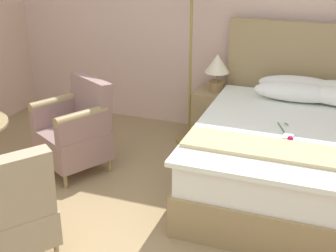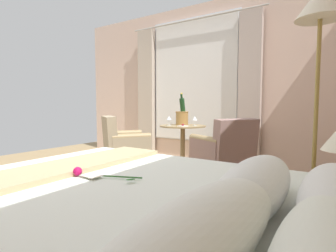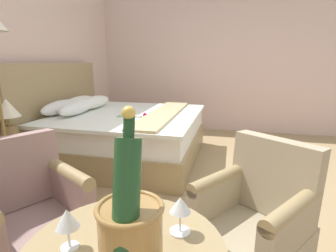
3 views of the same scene
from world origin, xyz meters
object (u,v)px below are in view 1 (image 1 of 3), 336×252
Objects in this scene: bed at (312,153)px; floor_lamp_brass at (192,0)px; armchair_facing_bed at (9,209)px; bedside_lamp at (217,67)px; armchair_by_window at (76,130)px; nightstand at (215,115)px.

floor_lamp_brass is at bearing 154.91° from bed.
floor_lamp_brass is 2.05× the size of armchair_facing_bed.
bedside_lamp is at bearing 72.25° from armchair_facing_bed.
armchair_by_window is (-1.07, -1.14, -0.41)m from bedside_lamp.
floor_lamp_brass is at bearing 76.49° from armchair_facing_bed.
armchair_facing_bed is (-1.87, -1.69, 0.05)m from bed.
nightstand is 1.41× the size of bedside_lamp.
bed is at bearing -36.38° from nightstand.
bed is 1.85m from floor_lamp_brass.
armchair_facing_bed reaches higher than nightstand.
bedside_lamp is 0.45× the size of armchair_facing_bed.
armchair_facing_bed is at bearing -107.75° from bedside_lamp.
armchair_facing_bed is (0.27, -1.34, 0.01)m from armchair_by_window.
armchair_facing_bed reaches higher than armchair_by_window.
bedside_lamp is at bearing 46.95° from armchair_by_window.
armchair_facing_bed is at bearing -103.51° from floor_lamp_brass.
bed reaches higher than nightstand.
bed is 2.33× the size of armchair_by_window.
armchair_by_window is at bearing -130.52° from floor_lamp_brass.
bedside_lamp is (-0.00, 0.00, 0.54)m from nightstand.
bedside_lamp is at bearing 180.00° from nightstand.
bedside_lamp is 1.61m from armchair_by_window.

